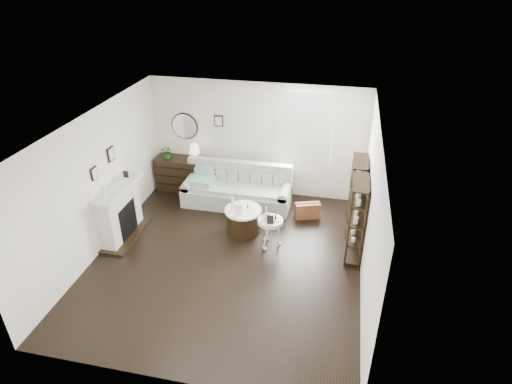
% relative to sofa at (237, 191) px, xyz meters
% --- Properties ---
extents(room, '(5.50, 5.50, 5.50)m').
position_rel_sofa_xyz_m(room, '(1.06, 0.62, 1.28)').
color(room, black).
rests_on(room, ground).
extents(fireplace, '(0.50, 1.40, 1.84)m').
position_rel_sofa_xyz_m(fireplace, '(-1.99, -1.78, 0.22)').
color(fireplace, silver).
rests_on(fireplace, ground).
extents(shelf_unit_far, '(0.30, 0.80, 1.60)m').
position_rel_sofa_xyz_m(shelf_unit_far, '(2.66, -0.53, 0.49)').
color(shelf_unit_far, black).
rests_on(shelf_unit_far, ground).
extents(shelf_unit_near, '(0.30, 0.80, 1.60)m').
position_rel_sofa_xyz_m(shelf_unit_near, '(2.66, -1.43, 0.49)').
color(shelf_unit_near, black).
rests_on(shelf_unit_near, ground).
extents(sofa, '(2.46, 0.85, 0.96)m').
position_rel_sofa_xyz_m(sofa, '(0.00, 0.00, 0.00)').
color(sofa, '#A2AB98').
rests_on(sofa, ground).
extents(quilt, '(0.59, 0.50, 0.14)m').
position_rel_sofa_xyz_m(quilt, '(-0.80, -0.12, 0.25)').
color(quilt, '#2A9B6E').
rests_on(quilt, sofa).
extents(suitcase, '(0.57, 0.34, 0.36)m').
position_rel_sofa_xyz_m(suitcase, '(1.66, -0.31, -0.13)').
color(suitcase, brown).
rests_on(suitcase, ground).
extents(dresser, '(1.23, 0.53, 0.82)m').
position_rel_sofa_xyz_m(dresser, '(-1.48, 0.39, 0.09)').
color(dresser, black).
rests_on(dresser, ground).
extents(table_lamp, '(0.31, 0.31, 0.40)m').
position_rel_sofa_xyz_m(table_lamp, '(-1.12, 0.39, 0.70)').
color(table_lamp, '#F3E7CC').
rests_on(table_lamp, dresser).
extents(potted_plant, '(0.34, 0.32, 0.32)m').
position_rel_sofa_xyz_m(potted_plant, '(-1.79, 0.34, 0.66)').
color(potted_plant, '#1E5819').
rests_on(potted_plant, dresser).
extents(drum_table, '(0.77, 0.77, 0.53)m').
position_rel_sofa_xyz_m(drum_table, '(0.41, -1.11, -0.05)').
color(drum_table, black).
rests_on(drum_table, ground).
extents(pedestal_table, '(0.50, 0.50, 0.61)m').
position_rel_sofa_xyz_m(pedestal_table, '(1.04, -1.48, 0.24)').
color(pedestal_table, white).
rests_on(pedestal_table, ground).
extents(eiffel_drum, '(0.11, 0.11, 0.17)m').
position_rel_sofa_xyz_m(eiffel_drum, '(0.49, -1.05, 0.30)').
color(eiffel_drum, black).
rests_on(eiffel_drum, drum_table).
extents(bottle_drum, '(0.08, 0.08, 0.33)m').
position_rel_sofa_xyz_m(bottle_drum, '(0.22, -1.19, 0.38)').
color(bottle_drum, silver).
rests_on(bottle_drum, drum_table).
extents(card_frame_drum, '(0.17, 0.10, 0.21)m').
position_rel_sofa_xyz_m(card_frame_drum, '(0.36, -1.30, 0.32)').
color(card_frame_drum, white).
rests_on(card_frame_drum, drum_table).
extents(eiffel_ped, '(0.13, 0.13, 0.18)m').
position_rel_sofa_xyz_m(eiffel_ped, '(1.14, -1.44, 0.38)').
color(eiffel_ped, black).
rests_on(eiffel_ped, pedestal_table).
extents(flask_ped, '(0.14, 0.14, 0.26)m').
position_rel_sofa_xyz_m(flask_ped, '(0.96, -1.45, 0.42)').
color(flask_ped, silver).
rests_on(flask_ped, pedestal_table).
extents(card_frame_ped, '(0.14, 0.07, 0.18)m').
position_rel_sofa_xyz_m(card_frame_ped, '(1.06, -1.61, 0.38)').
color(card_frame_ped, black).
rests_on(card_frame_ped, pedestal_table).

